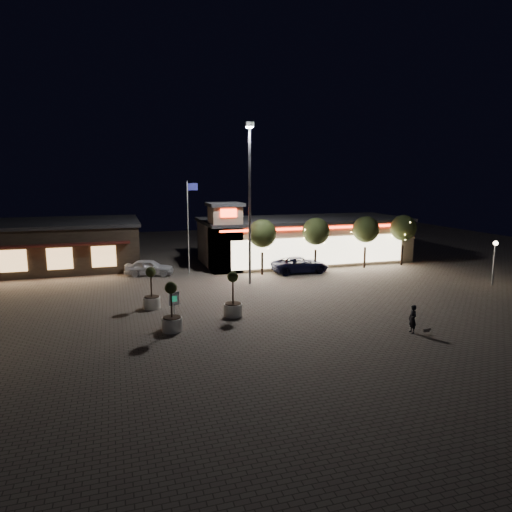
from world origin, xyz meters
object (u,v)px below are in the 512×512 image
object	(u,v)px
pedestrian	(413,319)
valet_sign	(174,301)
pickup_truck	(300,265)
planter_left	(152,296)
planter_mid	(172,316)
white_sedan	(149,267)

from	to	relation	value
pedestrian	valet_sign	world-z (taller)	valet_sign
pickup_truck	valet_sign	distance (m)	16.44
pedestrian	planter_left	xyz separation A→B (m)	(-13.11, 9.02, 0.06)
planter_mid	valet_sign	bearing A→B (deg)	76.76
planter_left	planter_mid	size ratio (longest dim) A/B	0.97
white_sedan	planter_left	world-z (taller)	planter_left
white_sedan	planter_mid	distance (m)	14.94
pedestrian	planter_mid	size ratio (longest dim) A/B	0.56
planter_mid	pedestrian	bearing A→B (deg)	-18.70
pickup_truck	planter_left	bearing A→B (deg)	119.46
pickup_truck	valet_sign	bearing A→B (deg)	131.98
planter_left	valet_sign	distance (m)	3.68
white_sedan	planter_left	xyz separation A→B (m)	(-0.61, -10.12, 0.14)
pedestrian	valet_sign	distance (m)	13.31
pickup_truck	white_sedan	xyz separation A→B (m)	(-12.77, 2.83, -0.00)
pedestrian	pickup_truck	bearing A→B (deg)	-176.93
white_sedan	planter_left	size ratio (longest dim) A/B	1.51
planter_left	planter_mid	xyz separation A→B (m)	(0.69, -4.82, 0.02)
pickup_truck	valet_sign	world-z (taller)	valet_sign
white_sedan	planter_left	distance (m)	10.14
pickup_truck	planter_left	size ratio (longest dim) A/B	1.86
pedestrian	planter_left	world-z (taller)	planter_left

